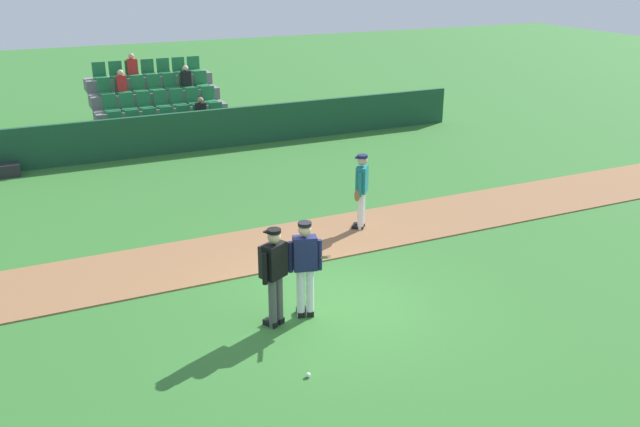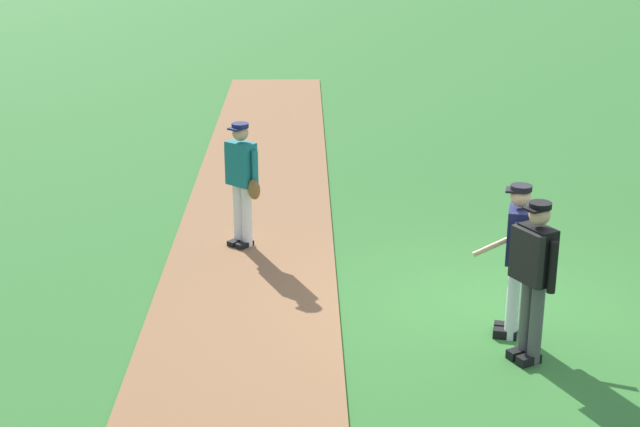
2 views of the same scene
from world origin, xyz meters
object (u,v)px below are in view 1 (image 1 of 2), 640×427
object	(u,v)px
batter_navy_jersey	(305,266)
umpire_home_plate	(274,271)
runner_teal_jersey	(361,189)
baseball	(308,375)
equipment_bag	(3,171)

from	to	relation	value
batter_navy_jersey	umpire_home_plate	size ratio (longest dim) A/B	1.00
batter_navy_jersey	runner_teal_jersey	xyz separation A→B (m)	(2.76, 3.14, -0.01)
batter_navy_jersey	umpire_home_plate	xyz separation A→B (m)	(-0.59, -0.05, 0.03)
umpire_home_plate	runner_teal_jersey	distance (m)	4.63
umpire_home_plate	runner_teal_jersey	world-z (taller)	same
runner_teal_jersey	baseball	bearing A→B (deg)	-125.68
batter_navy_jersey	umpire_home_plate	world-z (taller)	same
umpire_home_plate	baseball	bearing A→B (deg)	-94.35
batter_navy_jersey	equipment_bag	bearing A→B (deg)	112.74
umpire_home_plate	equipment_bag	world-z (taller)	umpire_home_plate
umpire_home_plate	runner_teal_jersey	bearing A→B (deg)	43.59
umpire_home_plate	equipment_bag	size ratio (longest dim) A/B	1.96
runner_teal_jersey	baseball	world-z (taller)	runner_teal_jersey
runner_teal_jersey	baseball	xyz separation A→B (m)	(-3.48, -4.85, -0.93)
batter_navy_jersey	runner_teal_jersey	distance (m)	4.18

